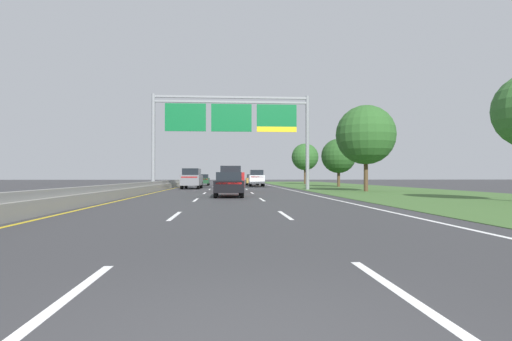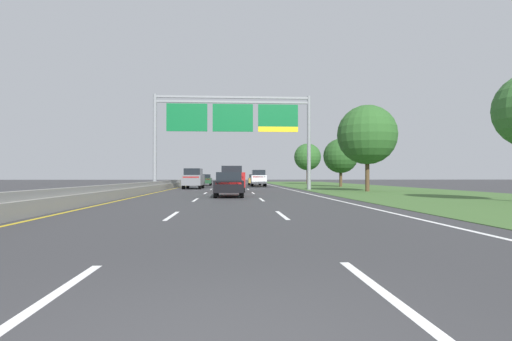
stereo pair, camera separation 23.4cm
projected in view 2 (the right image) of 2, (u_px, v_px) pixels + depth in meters
ground_plane at (230, 190)px, 37.98m from camera, size 220.00×220.00×0.00m
lane_striping at (230, 190)px, 37.53m from camera, size 11.96×106.00×0.01m
grass_verge_right at (374, 190)px, 38.85m from camera, size 14.00×110.00×0.02m
median_barrier_concrete at (159, 186)px, 37.58m from camera, size 0.60×110.00×0.85m
overhead_sign_gantry at (233, 122)px, 38.37m from camera, size 15.06×0.42×9.09m
pickup_truck_red at (232, 179)px, 34.07m from camera, size 2.12×5.44×2.20m
car_grey_left_lane_suv at (194, 178)px, 42.09m from camera, size 2.03×4.75×2.11m
car_darkgreen_left_lane_sedan at (205, 180)px, 56.22m from camera, size 1.85×4.41×1.57m
car_white_right_lane_suv at (258, 178)px, 52.40m from camera, size 2.01×4.74×2.11m
car_black_centre_lane_sedan at (229, 184)px, 25.76m from camera, size 1.83×4.40×1.57m
car_gold_right_lane_sedan at (254, 180)px, 59.40m from camera, size 1.88×4.43×1.57m
roadside_tree_mid at (367, 135)px, 34.64m from camera, size 5.11×5.11×7.45m
roadside_tree_far at (341, 156)px, 49.65m from camera, size 4.25×4.25×5.95m
roadside_tree_distant at (307, 157)px, 67.44m from camera, size 4.50×4.50×6.80m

